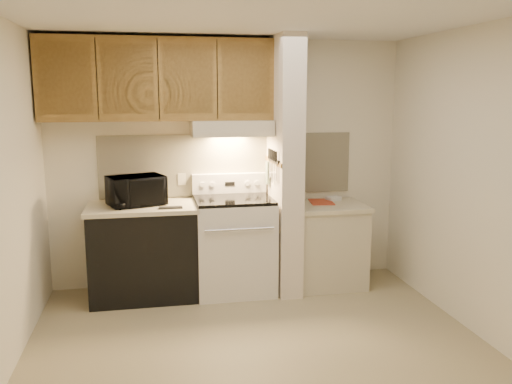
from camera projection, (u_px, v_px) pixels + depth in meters
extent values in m
plane|color=tan|center=(256.00, 341.00, 4.35)|extent=(3.60, 3.60, 0.00)
plane|color=white|center=(256.00, 17.00, 3.90)|extent=(3.60, 3.60, 0.00)
cube|color=#EDE5CB|center=(228.00, 163.00, 5.57)|extent=(3.60, 2.50, 0.02)
cube|color=#EDE5CB|center=(4.00, 196.00, 3.78)|extent=(0.02, 3.00, 2.50)
cube|color=#EDE5CB|center=(470.00, 180.00, 4.46)|extent=(0.02, 3.00, 2.50)
cube|color=#F9EFC7|center=(228.00, 165.00, 5.56)|extent=(2.60, 0.02, 0.63)
cube|color=silver|center=(234.00, 246.00, 5.38)|extent=(0.76, 0.65, 0.92)
cube|color=black|center=(239.00, 251.00, 5.07)|extent=(0.50, 0.01, 0.30)
cylinder|color=silver|center=(240.00, 229.00, 4.99)|extent=(0.65, 0.02, 0.02)
cube|color=black|center=(234.00, 199.00, 5.30)|extent=(0.74, 0.64, 0.03)
cube|color=silver|center=(229.00, 183.00, 5.55)|extent=(0.76, 0.08, 0.20)
cube|color=black|center=(230.00, 184.00, 5.51)|extent=(0.10, 0.01, 0.04)
cylinder|color=silver|center=(202.00, 185.00, 5.45)|extent=(0.05, 0.02, 0.05)
cylinder|color=silver|center=(212.00, 184.00, 5.47)|extent=(0.05, 0.02, 0.05)
cylinder|color=silver|center=(247.00, 183.00, 5.54)|extent=(0.05, 0.02, 0.05)
cylinder|color=silver|center=(257.00, 183.00, 5.56)|extent=(0.05, 0.02, 0.05)
cube|color=black|center=(144.00, 253.00, 5.23)|extent=(1.00, 0.63, 0.87)
cube|color=beige|center=(142.00, 207.00, 5.15)|extent=(1.04, 0.67, 0.04)
cube|color=black|center=(171.00, 208.00, 5.00)|extent=(0.22, 0.07, 0.01)
cylinder|color=#2D5F62|center=(134.00, 197.00, 5.33)|extent=(0.10, 0.10, 0.09)
cube|color=beige|center=(182.00, 179.00, 5.48)|extent=(0.08, 0.01, 0.12)
imported|color=black|center=(136.00, 191.00, 5.13)|extent=(0.59, 0.50, 0.28)
cube|color=silver|center=(285.00, 166.00, 5.33)|extent=(0.22, 0.70, 2.50)
cube|color=olive|center=(273.00, 161.00, 5.30)|extent=(0.01, 0.70, 0.04)
cube|color=black|center=(274.00, 160.00, 5.25)|extent=(0.02, 0.42, 0.04)
cube|color=silver|center=(276.00, 172.00, 5.12)|extent=(0.01, 0.03, 0.16)
cylinder|color=black|center=(276.00, 157.00, 5.09)|extent=(0.02, 0.02, 0.10)
cube|color=silver|center=(274.00, 172.00, 5.19)|extent=(0.01, 0.04, 0.18)
cylinder|color=black|center=(274.00, 156.00, 5.17)|extent=(0.02, 0.02, 0.10)
cube|color=silver|center=(272.00, 172.00, 5.27)|extent=(0.01, 0.04, 0.20)
cylinder|color=black|center=(272.00, 155.00, 5.25)|extent=(0.02, 0.02, 0.10)
cube|color=silver|center=(270.00, 169.00, 5.35)|extent=(0.01, 0.04, 0.16)
cylinder|color=black|center=(271.00, 154.00, 5.31)|extent=(0.02, 0.02, 0.10)
cube|color=silver|center=(269.00, 169.00, 5.41)|extent=(0.01, 0.04, 0.18)
cylinder|color=black|center=(269.00, 153.00, 5.39)|extent=(0.02, 0.02, 0.10)
cube|color=slate|center=(268.00, 173.00, 5.49)|extent=(0.03, 0.09, 0.23)
cube|color=beige|center=(327.00, 246.00, 5.57)|extent=(0.70, 0.60, 0.81)
cube|color=beige|center=(328.00, 206.00, 5.49)|extent=(0.74, 0.64, 0.04)
cube|color=#B74026|center=(321.00, 202.00, 5.58)|extent=(0.26, 0.34, 0.01)
cube|color=white|center=(333.00, 199.00, 5.68)|extent=(0.17, 0.14, 0.04)
cube|color=beige|center=(231.00, 128.00, 5.29)|extent=(0.78, 0.44, 0.15)
cube|color=beige|center=(234.00, 134.00, 5.10)|extent=(0.78, 0.04, 0.06)
cube|color=olive|center=(158.00, 80.00, 5.12)|extent=(2.18, 0.33, 0.77)
cube|color=olive|center=(65.00, 79.00, 4.81)|extent=(0.46, 0.01, 0.63)
cube|color=black|center=(97.00, 79.00, 4.87)|extent=(0.01, 0.01, 0.73)
cube|color=olive|center=(128.00, 79.00, 4.92)|extent=(0.46, 0.01, 0.63)
cube|color=black|center=(158.00, 79.00, 4.97)|extent=(0.01, 0.01, 0.73)
cube|color=olive|center=(188.00, 79.00, 5.02)|extent=(0.46, 0.01, 0.63)
cube|color=black|center=(217.00, 79.00, 5.07)|extent=(0.01, 0.01, 0.73)
cube|color=olive|center=(246.00, 80.00, 5.12)|extent=(0.46, 0.01, 0.63)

